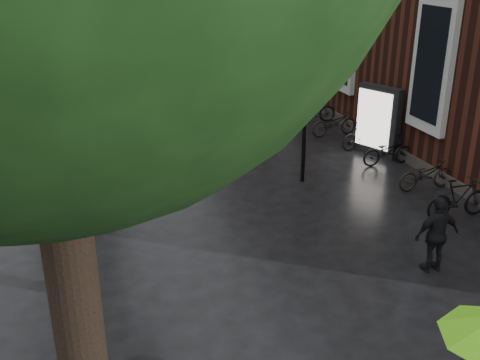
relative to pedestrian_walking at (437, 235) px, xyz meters
name	(u,v)px	position (x,y,z in m)	size (l,w,h in m)	color
pedestrian_walking	(437,235)	(0.00, 0.00, 0.00)	(0.91, 0.38, 1.56)	black
parked_bicycles	(343,127)	(2.10, 7.91, -0.33)	(2.06, 18.84, 0.98)	black
ad_lightbox	(378,121)	(2.40, 6.34, 0.28)	(0.32, 1.40, 2.12)	black
lamp_post	(306,96)	(-0.60, 4.99, 1.57)	(0.20, 0.20, 3.87)	black
cycle_sign	(83,68)	(-5.80, 12.49, 1.21)	(0.16, 0.55, 3.01)	#262628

